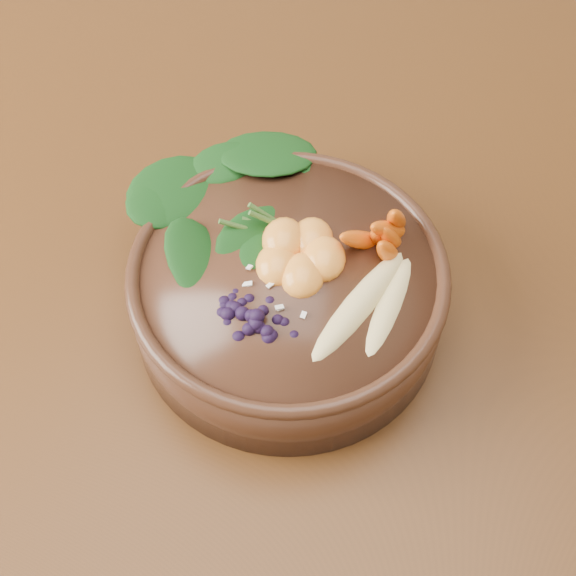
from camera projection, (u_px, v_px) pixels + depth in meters
The scene contains 9 objects.
ground at pixel (310, 506), 1.39m from camera, with size 4.00×4.00×0.00m, color #381E0F.
dining_table at pixel (324, 292), 0.85m from camera, with size 1.60×0.90×0.75m.
stoneware_bowl at pixel (288, 295), 0.70m from camera, with size 0.27×0.27×0.07m, color #452718.
kale_heap at pixel (278, 191), 0.69m from camera, with size 0.18×0.16×0.04m, color #123F12, non-canonical shape.
carrot_cluster at pixel (383, 205), 0.66m from camera, with size 0.06×0.06×0.07m, color orange, non-canonical shape.
banana_halves at pixel (375, 296), 0.64m from camera, with size 0.10×0.14×0.03m.
mandarin_cluster at pixel (300, 246), 0.66m from camera, with size 0.08×0.09×0.03m, color orange, non-canonical shape.
blueberry_pile at pixel (256, 308), 0.62m from camera, with size 0.12×0.09×0.04m, color black, non-canonical shape.
coconut_flakes at pixel (279, 284), 0.65m from camera, with size 0.09×0.07×0.01m, color white, non-canonical shape.
Camera 1 is at (0.02, -0.49, 1.36)m, focal length 50.00 mm.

